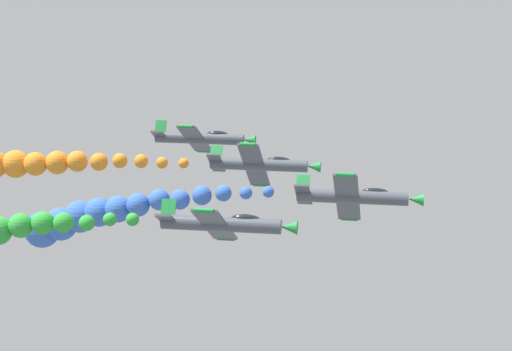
% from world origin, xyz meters
% --- Properties ---
extents(airplane_lead, '(7.78, 10.35, 6.14)m').
position_xyz_m(airplane_lead, '(4.84, 8.85, 93.66)').
color(airplane_lead, '#474C56').
extents(smoke_trail_lead, '(4.83, 22.84, 7.14)m').
position_xyz_m(smoke_trail_lead, '(3.02, -14.05, 90.39)').
color(smoke_trail_lead, blue).
extents(airplane_left_inner, '(7.87, 10.35, 6.02)m').
position_xyz_m(airplane_left_inner, '(-4.72, -0.31, 93.77)').
color(airplane_left_inner, '#474C56').
extents(smoke_trail_left_inner, '(3.28, 24.58, 3.61)m').
position_xyz_m(smoke_trail_left_inner, '(-4.26, -24.45, 92.92)').
color(smoke_trail_left_inner, orange).
extents(airplane_right_inner, '(8.49, 10.35, 5.03)m').
position_xyz_m(airplane_right_inner, '(13.26, -0.35, 93.43)').
color(airplane_right_inner, '#474C56').
extents(airplane_left_outer, '(8.68, 10.35, 4.67)m').
position_xyz_m(airplane_left_outer, '(-12.40, -7.55, 94.43)').
color(airplane_left_outer, '#474C56').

